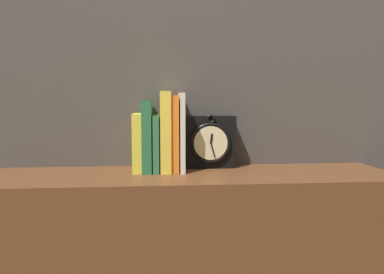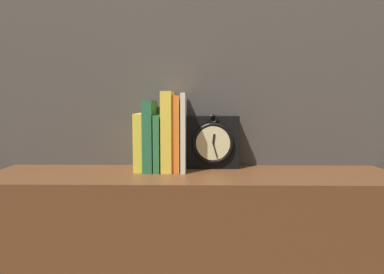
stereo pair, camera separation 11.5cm
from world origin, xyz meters
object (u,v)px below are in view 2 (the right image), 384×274
Objects in this scene: book_slot1_green at (150,136)px; book_slot5_cream at (184,132)px; book_slot0_yellow at (141,142)px; book_slot4_orange at (177,133)px; book_slot2_green at (159,142)px; clock at (213,142)px; book_slot3_yellow at (168,131)px.

book_slot1_green is 0.90× the size of book_slot5_cream.
book_slot0_yellow is 0.76× the size of book_slot4_orange.
book_slot5_cream reaches higher than book_slot1_green.
book_slot4_orange is 0.02m from book_slot5_cream.
clock is at bearing 12.83° from book_slot2_green.
book_slot5_cream is at bearing 0.44° from book_slot2_green.
clock is 0.75× the size of book_slot4_orange.
book_slot0_yellow is at bearing 177.67° from book_slot5_cream.
book_slot1_green is (-0.21, -0.04, 0.02)m from clock.
clock is 0.16m from book_slot3_yellow.
book_slot0_yellow is 0.72× the size of book_slot3_yellow.
book_slot5_cream is (0.11, -0.00, 0.01)m from book_slot1_green.
clock is 0.18m from book_slot2_green.
book_slot5_cream is at bearing -1.72° from book_slot3_yellow.
book_slot2_green is 0.09m from book_slot5_cream.
book_slot3_yellow is at bearing -165.50° from clock.
book_slot2_green is 0.71× the size of book_slot3_yellow.
book_slot3_yellow is 1.02× the size of book_slot5_cream.
book_slot2_green is (-0.18, -0.04, 0.00)m from clock.
book_slot1_green reaches higher than clock.
book_slot4_orange is at bearing 7.20° from book_slot3_yellow.
book_slot5_cream reaches higher than book_slot2_green.
book_slot1_green is at bearing 177.70° from book_slot2_green.
book_slot4_orange is (0.12, -0.00, 0.03)m from book_slot0_yellow.
book_slot1_green is 0.88× the size of book_slot3_yellow.
clock is 0.73× the size of book_slot5_cream.
book_slot4_orange reaches higher than book_slot0_yellow.
book_slot1_green is at bearing -9.92° from book_slot0_yellow.
book_slot1_green reaches higher than book_slot0_yellow.
book_slot0_yellow reaches higher than book_slot2_green.
clock is at bearing 8.23° from book_slot0_yellow.
book_slot0_yellow is at bearing -171.77° from clock.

